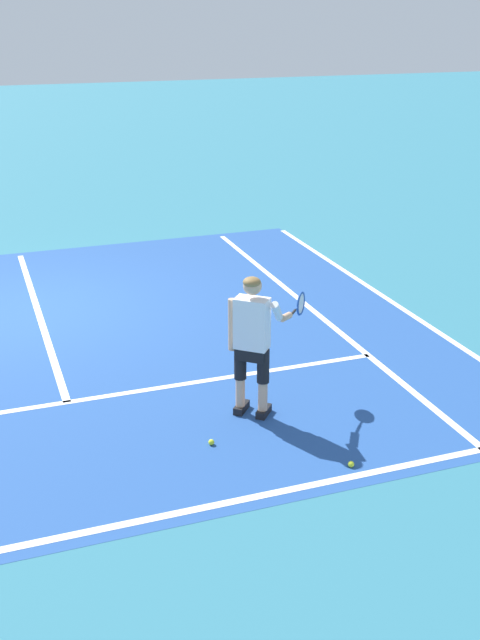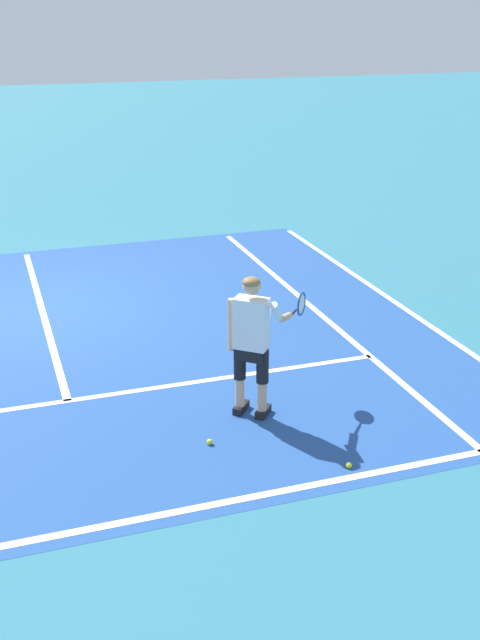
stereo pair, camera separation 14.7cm
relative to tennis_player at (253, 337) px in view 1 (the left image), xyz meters
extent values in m
plane|color=teal|center=(-2.03, 4.34, -0.99)|extent=(80.00, 80.00, 0.00)
cube|color=#234C93|center=(-2.03, 2.90, -0.99)|extent=(10.98, 9.42, 0.00)
cube|color=white|center=(-2.03, -1.60, -0.99)|extent=(10.98, 0.10, 0.01)
cube|color=white|center=(-2.03, 1.01, -0.99)|extent=(8.23, 0.10, 0.01)
cube|color=white|center=(-2.03, 4.21, -0.99)|extent=(0.10, 6.40, 0.01)
cube|color=white|center=(2.08, 2.90, -0.99)|extent=(0.10, 9.02, 0.01)
cube|color=white|center=(3.46, 2.90, -0.99)|extent=(0.10, 9.02, 0.01)
cube|color=black|center=(-0.10, 0.10, -0.94)|extent=(0.27, 0.28, 0.09)
cube|color=black|center=(0.11, -0.08, -0.94)|extent=(0.27, 0.28, 0.09)
cylinder|color=tan|center=(-0.13, 0.07, -0.72)|extent=(0.11, 0.11, 0.36)
cylinder|color=black|center=(-0.13, 0.07, -0.33)|extent=(0.14, 0.14, 0.41)
cylinder|color=tan|center=(0.08, -0.11, -0.72)|extent=(0.11, 0.11, 0.36)
cylinder|color=black|center=(0.08, -0.11, -0.33)|extent=(0.14, 0.14, 0.41)
cube|color=black|center=(-0.02, -0.02, -0.17)|extent=(0.39, 0.37, 0.20)
cube|color=white|center=(-0.02, -0.02, 0.17)|extent=(0.43, 0.41, 0.60)
cylinder|color=tan|center=(-0.21, 0.14, 0.12)|extent=(0.09, 0.09, 0.62)
cylinder|color=white|center=(0.24, -0.12, 0.32)|extent=(0.24, 0.26, 0.29)
cylinder|color=tan|center=(0.40, 0.01, 0.18)|extent=(0.25, 0.27, 0.14)
sphere|color=tan|center=(-0.02, -0.01, 0.62)|extent=(0.21, 0.21, 0.21)
ellipsoid|color=olive|center=(-0.03, -0.02, 0.67)|extent=(0.28, 0.28, 0.12)
cylinder|color=#232326|center=(0.56, 0.17, 0.15)|extent=(0.15, 0.17, 0.03)
cylinder|color=#1E479E|center=(0.65, 0.29, 0.15)|extent=(0.08, 0.09, 0.02)
torus|color=#1E479E|center=(0.77, 0.43, 0.15)|extent=(0.21, 0.24, 0.30)
cylinder|color=silver|center=(0.77, 0.43, 0.15)|extent=(0.17, 0.19, 0.25)
sphere|color=#CCE02D|center=(0.56, -1.43, -0.96)|extent=(0.07, 0.07, 0.07)
sphere|color=#CCE02D|center=(-0.68, -0.52, -0.96)|extent=(0.07, 0.07, 0.07)
camera|label=1|loc=(-2.88, -7.64, 3.47)|focal=43.84mm
camera|label=2|loc=(-2.74, -7.69, 3.47)|focal=43.84mm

